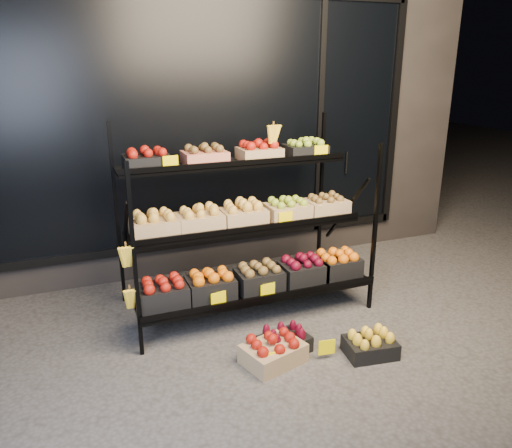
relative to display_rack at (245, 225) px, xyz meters
name	(u,v)px	position (x,y,z in m)	size (l,w,h in m)	color
ground	(274,339)	(0.01, -0.60, -0.79)	(24.00, 24.00, 0.00)	#514F4C
building	(186,96)	(0.01, 1.99, 0.96)	(6.00, 2.08, 3.50)	#2D2826
display_rack	(245,225)	(0.00, 0.00, 0.00)	(2.18, 1.02, 1.72)	black
tag_floor_a	(269,365)	(-0.20, -1.00, -0.73)	(0.13, 0.01, 0.12)	#F6DA00
tag_floor_b	(327,352)	(0.27, -1.00, -0.73)	(0.13, 0.01, 0.12)	#F6DA00
floor_crate_midleft	(285,341)	(0.03, -0.78, -0.70)	(0.40, 0.33, 0.19)	black
floor_crate_midright	(273,350)	(-0.12, -0.89, -0.69)	(0.50, 0.42, 0.21)	tan
floor_crate_right	(370,344)	(0.61, -1.07, -0.70)	(0.41, 0.32, 0.19)	black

